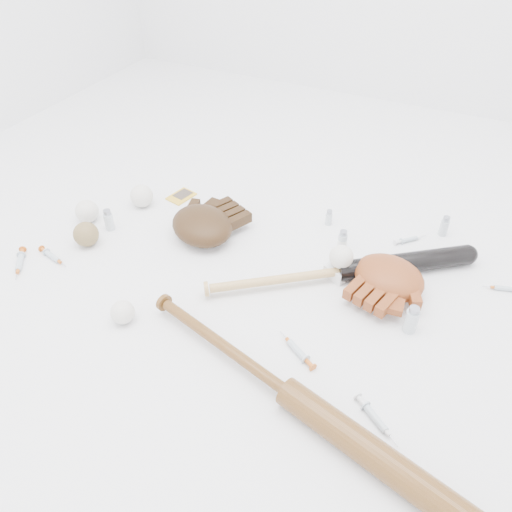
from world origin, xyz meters
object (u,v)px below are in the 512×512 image
at_px(pedestal, 339,271).
at_px(glove_dark, 202,225).
at_px(bat_dark, 341,271).
at_px(bat_wood, 289,393).

bearing_deg(pedestal, glove_dark, -178.53).
height_order(bat_dark, pedestal, bat_dark).
bearing_deg(bat_dark, pedestal, 87.98).
bearing_deg(glove_dark, bat_wood, -17.18).
distance_m(bat_dark, pedestal, 0.02).
bearing_deg(bat_wood, bat_dark, 108.91).
distance_m(bat_dark, glove_dark, 0.49).
relative_size(glove_dark, pedestal, 3.84).
xyz_separation_m(bat_wood, glove_dark, (-0.52, 0.47, 0.01)).
xyz_separation_m(bat_wood, pedestal, (-0.04, 0.49, -0.02)).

